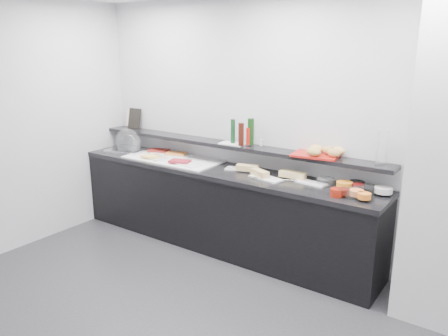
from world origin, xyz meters
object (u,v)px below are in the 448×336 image
Objects in this scene: bread_tray at (316,155)px; carafe at (382,148)px; sandwich_plate_mid at (266,178)px; cloche_base at (126,151)px; framed_print at (134,118)px; condiment_tray at (233,144)px.

carafe reaches higher than bread_tray.
bread_tray is (0.42, 0.22, 0.25)m from sandwich_plate_mid.
bread_tray is at bearing -6.58° from cloche_base.
cloche_base is 1.53× the size of carafe.
cloche_base reaches higher than sandwich_plate_mid.
carafe is (3.04, 0.23, 0.38)m from cloche_base.
framed_print is 2.56m from bread_tray.
carafe is at bearing -2.48° from condiment_tray.
bread_tray reaches higher than sandwich_plate_mid.
condiment_tray reaches higher than cloche_base.
bread_tray is (2.43, 0.21, 0.24)m from cloche_base.
sandwich_plate_mid is 0.54m from bread_tray.
sandwich_plate_mid is 0.63m from condiment_tray.
cloche_base is 1.77× the size of framed_print.
carafe is (1.03, 0.24, 0.39)m from sandwich_plate_mid.
carafe reaches higher than cloche_base.
bread_tray is 0.63m from carafe.
framed_print is (-0.12, 0.28, 0.36)m from cloche_base.
sandwich_plate_mid is 1.13m from carafe.
sandwich_plate_mid is 1.15× the size of carafe.
framed_print is at bearing 179.14° from carafe.
carafe reaches higher than sandwich_plate_mid.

